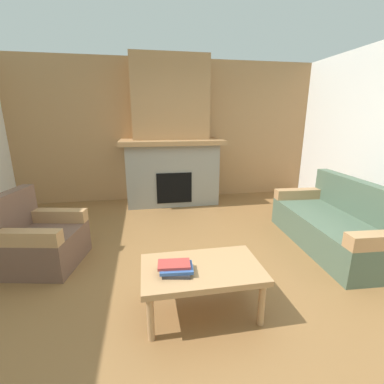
{
  "coord_description": "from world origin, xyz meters",
  "views": [
    {
      "loc": [
        -0.51,
        -2.45,
        1.63
      ],
      "look_at": [
        0.04,
        0.64,
        0.74
      ],
      "focal_mm": 24.84,
      "sensor_mm": 36.0,
      "label": 1
    }
  ],
  "objects_px": {
    "armchair": "(39,240)",
    "coffee_table": "(202,272)",
    "couch": "(337,225)",
    "fireplace": "(171,143)"
  },
  "relations": [
    {
      "from": "armchair",
      "to": "coffee_table",
      "type": "relative_size",
      "value": 0.89
    },
    {
      "from": "couch",
      "to": "coffee_table",
      "type": "relative_size",
      "value": 1.85
    },
    {
      "from": "armchair",
      "to": "coffee_table",
      "type": "distance_m",
      "value": 1.97
    },
    {
      "from": "armchair",
      "to": "coffee_table",
      "type": "xyz_separation_m",
      "value": [
        1.65,
        -1.08,
        0.08
      ]
    },
    {
      "from": "couch",
      "to": "armchair",
      "type": "bearing_deg",
      "value": 177.1
    },
    {
      "from": "fireplace",
      "to": "couch",
      "type": "distance_m",
      "value": 3.08
    },
    {
      "from": "armchair",
      "to": "couch",
      "type": "bearing_deg",
      "value": -2.9
    },
    {
      "from": "fireplace",
      "to": "armchair",
      "type": "xyz_separation_m",
      "value": [
        -1.73,
        -2.08,
        -0.87
      ]
    },
    {
      "from": "fireplace",
      "to": "armchair",
      "type": "distance_m",
      "value": 2.85
    },
    {
      "from": "couch",
      "to": "armchair",
      "type": "relative_size",
      "value": 2.07
    }
  ]
}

